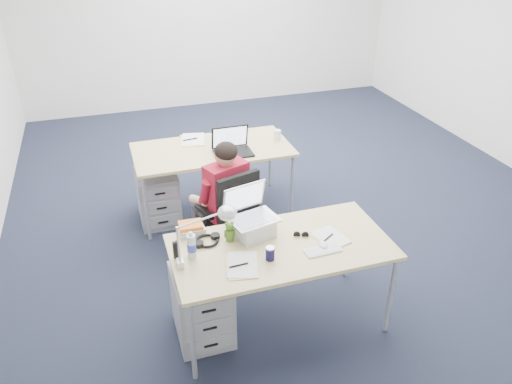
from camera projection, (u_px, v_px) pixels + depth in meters
floor at (289, 202)px, 5.58m from camera, size 7.00×7.00×0.00m
room at (295, 48)px, 4.73m from camera, size 6.02×7.02×2.80m
desk_near at (281, 250)px, 3.64m from camera, size 1.60×0.80×0.73m
desk_far at (213, 152)px, 5.12m from camera, size 1.60×0.80×0.73m
office_chair at (229, 235)px, 4.53m from camera, size 0.76×0.76×0.97m
seated_person at (219, 198)px, 4.50m from camera, size 0.52×0.71×1.17m
drawer_pedestal_near at (202, 305)px, 3.73m from camera, size 0.40×0.50×0.55m
drawer_pedestal_far at (158, 196)px, 5.15m from camera, size 0.40×0.50×0.55m
silver_laptop at (254, 214)px, 3.65m from camera, size 0.40×0.35×0.37m
wireless_keyboard at (323, 250)px, 3.56m from camera, size 0.27×0.12×0.01m
computer_mouse at (323, 245)px, 3.60m from camera, size 0.07×0.10×0.03m
headphones at (207, 240)px, 3.65m from camera, size 0.27×0.25×0.04m
can_koozie at (270, 253)px, 3.45m from camera, size 0.08×0.08×0.10m
water_bottle at (191, 245)px, 3.45m from camera, size 0.08×0.08×0.20m
bear_figurine at (230, 231)px, 3.64m from camera, size 0.09×0.07×0.16m
book_stack at (191, 229)px, 3.73m from camera, size 0.22×0.19×0.09m
cordless_phone at (176, 250)px, 3.46m from camera, size 0.04×0.03×0.14m
papers_left at (241, 266)px, 3.40m from camera, size 0.27×0.33×0.01m
papers_right at (330, 238)px, 3.69m from camera, size 0.25×0.31×0.01m
sunglasses at (301, 235)px, 3.71m from camera, size 0.13×0.09×0.03m
desk_lamp at (198, 237)px, 3.33m from camera, size 0.40×0.19×0.44m
dark_laptop at (233, 141)px, 4.91m from camera, size 0.37×0.36×0.27m
far_cup at (277, 135)px, 5.26m from camera, size 0.08×0.08×0.11m
far_papers at (192, 140)px, 5.26m from camera, size 0.29×0.37×0.01m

